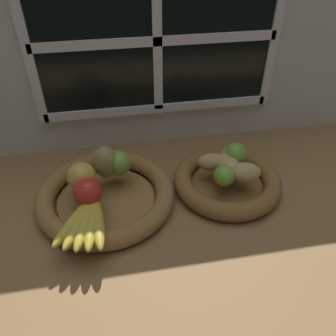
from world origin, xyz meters
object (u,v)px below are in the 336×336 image
banana_bunch_front (86,221)px  potato_small (245,172)px  fruit_bowl_left (106,196)px  potato_large (229,167)px  apple_green_back (118,163)px  chili_pepper (234,175)px  lime_far (235,155)px  pear_brown (105,162)px  apple_red_front (88,192)px  potato_back (231,156)px  lime_near (224,176)px  fruit_bowl_right (227,181)px  potato_oblong (213,162)px  apple_golden_left (82,177)px

banana_bunch_front → potato_small: potato_small is taller
fruit_bowl_left → potato_large: bearing=0.0°
apple_green_back → chili_pepper: (28.11, -7.00, -2.39)cm
potato_large → lime_far: (2.83, 3.64, 0.91)cm
pear_brown → lime_far: size_ratio=1.36×
pear_brown → chili_pepper: pear_brown is taller
lime_far → chili_pepper: (-1.93, -5.49, -2.27)cm
fruit_bowl_left → apple_red_front: apple_red_front is taller
potato_back → lime_near: bearing=-119.0°
apple_green_back → potato_back: size_ratio=0.86×
fruit_bowl_right → potato_oblong: size_ratio=3.38×
potato_oblong → chili_pepper: size_ratio=0.67×
pear_brown → lime_near: (27.78, -8.44, -1.56)cm
potato_small → apple_red_front: bearing=-177.6°
fruit_bowl_right → apple_green_back: size_ratio=4.30×
fruit_bowl_right → pear_brown: bearing=171.0°
banana_bunch_front → pear_brown: bearing=73.6°
banana_bunch_front → chili_pepper: size_ratio=1.39×
potato_large → lime_near: size_ratio=1.34×
apple_golden_left → fruit_bowl_left: bearing=-12.5°
apple_red_front → potato_large: bearing=7.5°
apple_red_front → chili_pepper: (35.44, 2.71, -2.47)cm
apple_green_back → chili_pepper: size_ratio=0.53×
potato_oblong → fruit_bowl_left: bearing=-174.6°
potato_back → lime_far: lime_far is taller
apple_red_front → lime_near: (32.11, 0.92, -0.63)cm
apple_green_back → banana_bunch_front: (-7.80, -16.69, -1.80)cm
fruit_bowl_left → banana_bunch_front: size_ratio=2.00×
apple_green_back → lime_far: 30.07cm
fruit_bowl_right → potato_oblong: 6.33cm
fruit_bowl_right → lime_near: lime_near is taller
banana_bunch_front → apple_green_back: bearing=64.9°
lime_far → potato_small: bearing=-88.5°
potato_large → lime_near: bearing=-123.7°
fruit_bowl_right → apple_red_front: apple_red_front is taller
lime_far → potato_large: bearing=-127.9°
apple_green_back → potato_oblong: bearing=-6.0°
potato_back → chili_pepper: size_ratio=0.61×
potato_back → lime_near: (-4.30, -7.76, 0.29)cm
banana_bunch_front → chili_pepper: (35.91, 9.69, -0.59)cm
lime_near → lime_far: (5.25, 7.27, 0.43)cm
banana_bunch_front → lime_near: bearing=13.6°
lime_near → fruit_bowl_left: bearing=172.7°
apple_red_front → lime_far: apple_red_front is taller
lime_far → apple_golden_left: bearing=-176.3°
chili_pepper → potato_large: bearing=90.0°
fruit_bowl_right → potato_back: potato_back is taller
chili_pepper → pear_brown: bearing=142.0°
pear_brown → potato_small: 34.16cm
potato_large → pear_brown: bearing=171.0°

